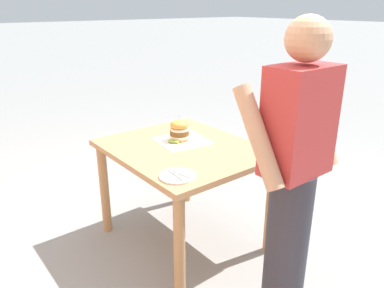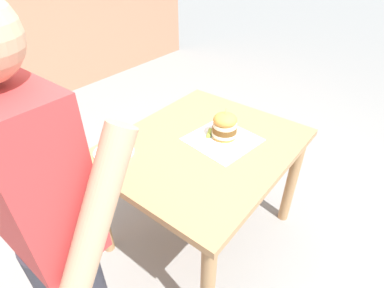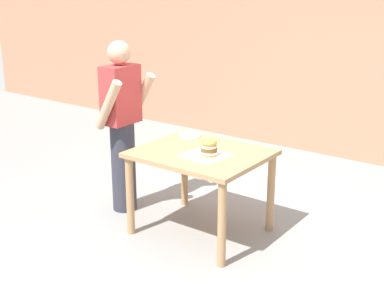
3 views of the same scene
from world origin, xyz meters
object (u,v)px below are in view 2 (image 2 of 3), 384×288
Objects in this scene: patio_table at (202,160)px; sandwich at (225,126)px; pickle_spear at (209,133)px; side_plate_with_forks at (114,152)px; diner_across_table at (56,240)px.

patio_table is 5.82× the size of sandwich.
pickle_spear is 0.56m from side_plate_with_forks.
pickle_spear reaches higher than side_plate_with_forks.
diner_across_table is at bearing 123.90° from side_plate_with_forks.
side_plate_with_forks is (0.31, 0.47, -0.01)m from pickle_spear.
patio_table is 13.83× the size of pickle_spear.
side_plate_with_forks is at bearing 56.71° from pickle_spear.
patio_table is 0.25m from sandwich.
sandwich is at bearing -127.69° from side_plate_with_forks.
sandwich is 0.87× the size of side_plate_with_forks.
pickle_spear is (0.08, 0.04, -0.06)m from sandwich.
diner_across_table reaches higher than patio_table.
diner_across_table is (-0.04, 0.91, 0.23)m from patio_table.
patio_table is 0.94m from diner_across_table.
pickle_spear is (0.02, -0.09, 0.14)m from patio_table.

